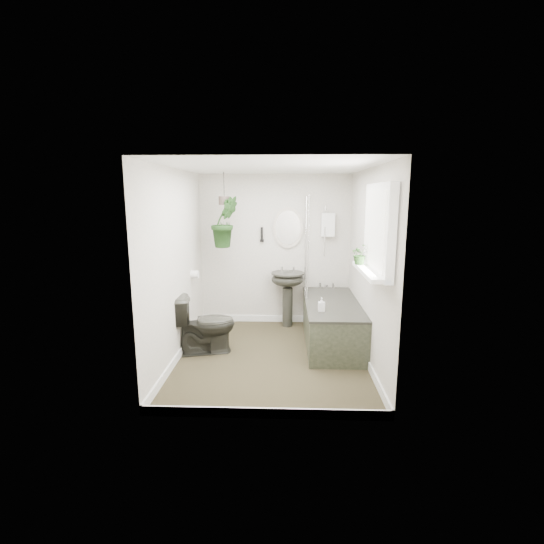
{
  "coord_description": "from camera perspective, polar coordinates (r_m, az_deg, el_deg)",
  "views": [
    {
      "loc": [
        0.18,
        -4.63,
        1.98
      ],
      "look_at": [
        0.0,
        0.15,
        1.05
      ],
      "focal_mm": 26.0,
      "sensor_mm": 36.0,
      "label": 1
    }
  ],
  "objects": [
    {
      "name": "window_blinds",
      "position": [
        4.04,
        14.59,
        5.95
      ],
      "size": [
        0.01,
        0.86,
        0.76
      ],
      "primitive_type": "cube",
      "color": "white",
      "rests_on": "wall_right"
    },
    {
      "name": "bath_screen",
      "position": [
        5.68,
        5.07,
        3.87
      ],
      "size": [
        0.04,
        0.72,
        1.4
      ],
      "primitive_type": null,
      "color": "silver",
      "rests_on": "bathtub"
    },
    {
      "name": "soap_bottle",
      "position": [
        4.9,
        7.19,
        -4.68
      ],
      "size": [
        0.08,
        0.08,
        0.17
      ],
      "primitive_type": "imported",
      "rotation": [
        0.0,
        0.0,
        0.04
      ],
      "color": "#292222",
      "rests_on": "bathtub"
    },
    {
      "name": "pedestal_sink",
      "position": [
        6.03,
        2.27,
        -3.96
      ],
      "size": [
        0.57,
        0.52,
        0.85
      ],
      "primitive_type": null,
      "rotation": [
        0.0,
        0.0,
        0.2
      ],
      "color": "#262620",
      "rests_on": "floor"
    },
    {
      "name": "floor",
      "position": [
        5.05,
        -0.06,
        -12.23
      ],
      "size": [
        2.3,
        2.8,
        0.02
      ],
      "primitive_type": "cube",
      "color": "#2D251B",
      "rests_on": "ground"
    },
    {
      "name": "wall_right",
      "position": [
        4.81,
        13.88,
        0.73
      ],
      "size": [
        0.02,
        2.8,
        2.3
      ],
      "primitive_type": "cube",
      "color": "beige",
      "rests_on": "ground"
    },
    {
      "name": "wall_back",
      "position": [
        6.1,
        0.43,
        3.19
      ],
      "size": [
        2.3,
        0.02,
        2.3
      ],
      "primitive_type": "cube",
      "color": "beige",
      "rests_on": "ground"
    },
    {
      "name": "hanging_plant",
      "position": [
        5.66,
        -6.85,
        7.2
      ],
      "size": [
        0.5,
        0.47,
        0.72
      ],
      "primitive_type": "imported",
      "rotation": [
        0.0,
        0.0,
        0.49
      ],
      "color": "black",
      "rests_on": "ceiling"
    },
    {
      "name": "wall_sconce",
      "position": [
        6.03,
        -1.48,
        5.48
      ],
      "size": [
        0.04,
        0.04,
        0.22
      ],
      "primitive_type": "cylinder",
      "color": "black",
      "rests_on": "wall_back"
    },
    {
      "name": "oval_mirror",
      "position": [
        6.02,
        2.34,
        6.42
      ],
      "size": [
        0.46,
        0.03,
        0.62
      ],
      "primitive_type": "ellipsoid",
      "color": "beige",
      "rests_on": "wall_back"
    },
    {
      "name": "sill_plant",
      "position": [
        4.35,
        12.64,
        2.55
      ],
      "size": [
        0.25,
        0.23,
        0.22
      ],
      "primitive_type": "imported",
      "rotation": [
        0.0,
        0.0,
        0.33
      ],
      "color": "black",
      "rests_on": "window_sill"
    },
    {
      "name": "hanging_pot",
      "position": [
        5.65,
        -6.92,
        10.23
      ],
      "size": [
        0.16,
        0.16,
        0.12
      ],
      "primitive_type": "cylinder",
      "color": "#483A33",
      "rests_on": "ceiling"
    },
    {
      "name": "window_sill",
      "position": [
        4.09,
        13.97,
        0.1
      ],
      "size": [
        0.18,
        1.0,
        0.04
      ],
      "primitive_type": "cube",
      "color": "white",
      "rests_on": "wall_right"
    },
    {
      "name": "toilet_roll_holder",
      "position": [
        5.59,
        -11.13,
        -0.35
      ],
      "size": [
        0.11,
        0.11,
        0.11
      ],
      "primitive_type": "cylinder",
      "rotation": [
        0.0,
        1.57,
        0.0
      ],
      "color": "white",
      "rests_on": "wall_left"
    },
    {
      "name": "skirting",
      "position": [
        5.02,
        -0.06,
        -11.6
      ],
      "size": [
        2.3,
        2.8,
        0.1
      ],
      "primitive_type": "cube",
      "color": "white",
      "rests_on": "floor"
    },
    {
      "name": "wall_left",
      "position": [
        4.89,
        -13.77,
        0.91
      ],
      "size": [
        0.02,
        2.8,
        2.3
      ],
      "primitive_type": "cube",
      "color": "beige",
      "rests_on": "ground"
    },
    {
      "name": "window_recess",
      "position": [
        4.05,
        15.22,
        5.93
      ],
      "size": [
        0.08,
        1.0,
        0.9
      ],
      "primitive_type": "cube",
      "color": "white",
      "rests_on": "wall_right"
    },
    {
      "name": "shower_box",
      "position": [
        6.02,
        8.11,
        6.8
      ],
      "size": [
        0.2,
        0.1,
        0.35
      ],
      "primitive_type": "cube",
      "color": "white",
      "rests_on": "wall_back"
    },
    {
      "name": "wall_front",
      "position": [
        3.33,
        -0.99,
        -3.44
      ],
      "size": [
        2.3,
        0.02,
        2.3
      ],
      "primitive_type": "cube",
      "color": "beige",
      "rests_on": "ground"
    },
    {
      "name": "bathtub",
      "position": [
        5.44,
        8.65,
        -7.23
      ],
      "size": [
        0.72,
        1.72,
        0.58
      ],
      "primitive_type": null,
      "color": "#262620",
      "rests_on": "floor"
    },
    {
      "name": "ceiling",
      "position": [
        4.65,
        -0.07,
        15.06
      ],
      "size": [
        2.3,
        2.8,
        0.02
      ],
      "primitive_type": "cube",
      "color": "white",
      "rests_on": "ground"
    },
    {
      "name": "toilet",
      "position": [
        5.12,
        -9.65,
        -7.41
      ],
      "size": [
        0.82,
        0.58,
        0.76
      ],
      "primitive_type": "imported",
      "rotation": [
        0.0,
        0.0,
        1.81
      ],
      "color": "#262620",
      "rests_on": "floor"
    }
  ]
}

